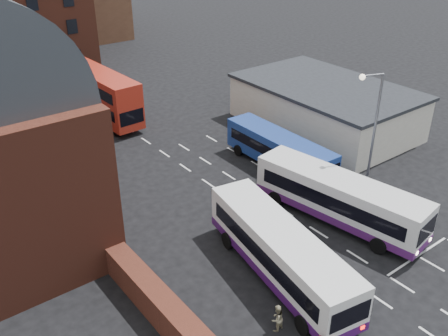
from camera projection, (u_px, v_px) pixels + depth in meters
ground at (325, 263)px, 29.97m from camera, size 180.00×180.00×0.00m
forecourt_wall at (161, 307)px, 25.48m from camera, size 1.20×10.00×1.80m
cream_building at (325, 106)px, 46.74m from camera, size 10.40×16.40×4.25m
bus_white_outbound at (280, 250)px, 28.02m from camera, size 4.61×12.07×3.21m
bus_white_inbound at (339, 196)px, 33.05m from camera, size 4.58×12.18×3.25m
bus_blue at (279, 149)px, 39.73m from camera, size 2.69×10.53×2.87m
bus_red_double at (99, 94)px, 48.56m from camera, size 3.43×12.13×4.81m
street_lamp at (372, 123)px, 34.53m from camera, size 1.80×0.82×9.23m
pedestrian_beige at (277, 318)px, 24.97m from camera, size 0.82×0.68×1.55m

